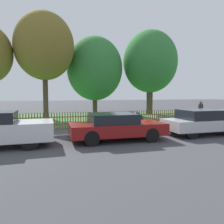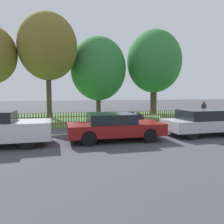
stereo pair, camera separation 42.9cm
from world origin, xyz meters
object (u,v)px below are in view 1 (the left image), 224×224
(covered_motorcycle, at_px, (130,118))
(tree_mid_park, at_px, (95,69))
(parked_car_red_compact, at_px, (202,122))
(parked_car_navy_estate, at_px, (116,126))
(pedestrian_near_fence, at_px, (201,111))
(tree_behind_motorcycle, at_px, (44,46))
(tree_far_left, at_px, (150,62))

(covered_motorcycle, height_order, tree_mid_park, tree_mid_park)
(parked_car_red_compact, bearing_deg, parked_car_navy_estate, -179.46)
(pedestrian_near_fence, bearing_deg, tree_mid_park, -162.89)
(tree_behind_motorcycle, height_order, tree_mid_park, tree_behind_motorcycle)
(parked_car_navy_estate, xyz_separation_m, parked_car_red_compact, (4.68, 0.03, 0.03))
(covered_motorcycle, relative_size, pedestrian_near_fence, 1.21)
(parked_car_red_compact, distance_m, pedestrian_near_fence, 4.74)
(covered_motorcycle, relative_size, tree_mid_park, 0.24)
(tree_mid_park, height_order, tree_far_left, tree_far_left)
(parked_car_navy_estate, height_order, pedestrian_near_fence, pedestrian_near_fence)
(parked_car_red_compact, bearing_deg, pedestrian_near_fence, 52.05)
(covered_motorcycle, bearing_deg, parked_car_navy_estate, -117.31)
(parked_car_navy_estate, distance_m, tree_far_left, 14.51)
(parked_car_navy_estate, xyz_separation_m, tree_behind_motorcycle, (-3.04, 10.38, 5.48))
(tree_mid_park, relative_size, tree_far_left, 0.90)
(parked_car_navy_estate, bearing_deg, parked_car_red_compact, 1.54)
(parked_car_navy_estate, height_order, tree_mid_park, tree_mid_park)
(tree_behind_motorcycle, relative_size, pedestrian_near_fence, 5.72)
(parked_car_navy_estate, relative_size, tree_behind_motorcycle, 0.48)
(tree_behind_motorcycle, xyz_separation_m, tree_mid_park, (4.77, 1.97, -1.51))
(parked_car_navy_estate, distance_m, tree_mid_park, 13.08)
(tree_mid_park, height_order, pedestrian_near_fence, tree_mid_park)
(tree_behind_motorcycle, bearing_deg, parked_car_navy_estate, -73.68)
(parked_car_navy_estate, bearing_deg, tree_far_left, 58.35)
(parked_car_navy_estate, relative_size, pedestrian_near_fence, 2.73)
(tree_behind_motorcycle, bearing_deg, pedestrian_near_fence, -31.90)
(tree_far_left, height_order, pedestrian_near_fence, tree_far_left)
(tree_mid_park, bearing_deg, pedestrian_near_fence, -55.66)
(covered_motorcycle, xyz_separation_m, pedestrian_near_fence, (5.83, 0.92, 0.25))
(parked_car_red_compact, xyz_separation_m, covered_motorcycle, (-2.90, 2.81, -0.04))
(tree_behind_motorcycle, distance_m, pedestrian_near_fence, 13.59)
(parked_car_red_compact, xyz_separation_m, pedestrian_near_fence, (2.92, 3.72, 0.21))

